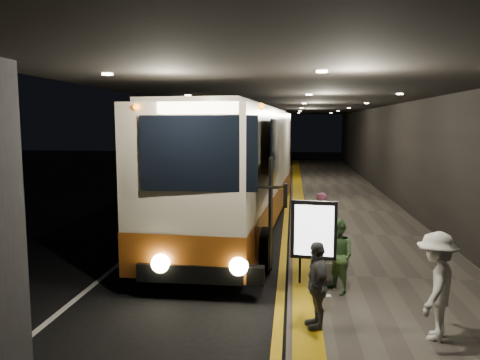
# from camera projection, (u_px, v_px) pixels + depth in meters

# --- Properties ---
(ground) EXTENTS (90.00, 90.00, 0.00)m
(ground) POSITION_uv_depth(u_px,v_px,m) (206.00, 242.00, 14.11)
(ground) COLOR black
(lane_line_white) EXTENTS (0.12, 50.00, 0.01)m
(lane_line_white) POSITION_uv_depth(u_px,v_px,m) (185.00, 210.00, 19.24)
(lane_line_white) COLOR silver
(lane_line_white) RESTS_ON ground
(kerb_stripe_yellow) EXTENTS (0.18, 50.00, 0.01)m
(kerb_stripe_yellow) POSITION_uv_depth(u_px,v_px,m) (287.00, 213.00, 18.78)
(kerb_stripe_yellow) COLOR gold
(kerb_stripe_yellow) RESTS_ON ground
(sidewalk) EXTENTS (4.50, 50.00, 0.15)m
(sidewalk) POSITION_uv_depth(u_px,v_px,m) (347.00, 212.00, 18.50)
(sidewalk) COLOR #514C44
(sidewalk) RESTS_ON ground
(tactile_strip) EXTENTS (0.50, 50.00, 0.01)m
(tactile_strip) POSITION_uv_depth(u_px,v_px,m) (299.00, 209.00, 18.70)
(tactile_strip) COLOR gold
(tactile_strip) RESTS_ON sidewalk
(terminal_wall) EXTENTS (0.10, 50.00, 6.00)m
(terminal_wall) POSITION_uv_depth(u_px,v_px,m) (409.00, 138.00, 17.90)
(terminal_wall) COLOR black
(terminal_wall) RESTS_ON ground
(support_columns) EXTENTS (0.80, 24.80, 4.40)m
(support_columns) POSITION_uv_depth(u_px,v_px,m) (186.00, 159.00, 17.96)
(support_columns) COLOR black
(support_columns) RESTS_ON ground
(canopy) EXTENTS (9.00, 50.00, 0.40)m
(canopy) POSITION_uv_depth(u_px,v_px,m) (292.00, 97.00, 18.21)
(canopy) COLOR black
(canopy) RESTS_ON support_columns
(coach_main) EXTENTS (3.40, 12.91, 3.99)m
(coach_main) POSITION_uv_depth(u_px,v_px,m) (237.00, 174.00, 15.35)
(coach_main) COLOR beige
(coach_main) RESTS_ON ground
(coach_second) EXTENTS (3.32, 12.69, 3.95)m
(coach_second) POSITION_uv_depth(u_px,v_px,m) (263.00, 151.00, 28.77)
(coach_second) COLOR beige
(coach_second) RESTS_ON ground
(coach_third) EXTENTS (3.01, 12.72, 3.98)m
(coach_third) POSITION_uv_depth(u_px,v_px,m) (275.00, 140.00, 45.43)
(coach_third) COLOR beige
(coach_third) RESTS_ON ground
(passenger_boarding) EXTENTS (0.55, 0.68, 1.64)m
(passenger_boarding) POSITION_uv_depth(u_px,v_px,m) (322.00, 224.00, 12.17)
(passenger_boarding) COLOR #CB5E9A
(passenger_boarding) RESTS_ON sidewalk
(passenger_waiting_green) EXTENTS (0.78, 0.87, 1.52)m
(passenger_waiting_green) POSITION_uv_depth(u_px,v_px,m) (337.00, 256.00, 9.41)
(passenger_waiting_green) COLOR #4D7943
(passenger_waiting_green) RESTS_ON sidewalk
(passenger_waiting_white) EXTENTS (0.96, 1.23, 1.73)m
(passenger_waiting_white) POSITION_uv_depth(u_px,v_px,m) (436.00, 286.00, 7.40)
(passenger_waiting_white) COLOR silver
(passenger_waiting_white) RESTS_ON sidewalk
(passenger_waiting_grey) EXTENTS (0.62, 0.94, 1.48)m
(passenger_waiting_grey) POSITION_uv_depth(u_px,v_px,m) (317.00, 285.00, 7.80)
(passenger_waiting_grey) COLOR #4D4E52
(passenger_waiting_grey) RESTS_ON sidewalk
(bag_polka) EXTENTS (0.31, 0.15, 0.37)m
(bag_polka) POSITION_uv_depth(u_px,v_px,m) (327.00, 271.00, 10.30)
(bag_polka) COLOR black
(bag_polka) RESTS_ON sidewalk
(bag_plain) EXTENTS (0.23, 0.16, 0.27)m
(bag_plain) POSITION_uv_depth(u_px,v_px,m) (325.00, 303.00, 8.61)
(bag_plain) COLOR beige
(bag_plain) RESTS_ON sidewalk
(info_sign) EXTENTS (0.91, 0.22, 1.91)m
(info_sign) POSITION_uv_depth(u_px,v_px,m) (314.00, 232.00, 9.23)
(info_sign) COLOR black
(info_sign) RESTS_ON sidewalk
(stanchion_post) EXTENTS (0.05, 0.05, 1.16)m
(stanchion_post) POSITION_uv_depth(u_px,v_px,m) (300.00, 257.00, 9.98)
(stanchion_post) COLOR black
(stanchion_post) RESTS_ON sidewalk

